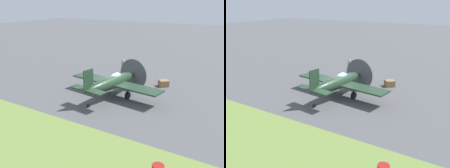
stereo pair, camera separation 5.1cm
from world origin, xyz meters
TOP-DOWN VIEW (x-y plane):
  - ground_plane at (0.00, 0.00)m, footprint 160.00×160.00m
  - airplane_lead at (0.68, -0.79)m, footprint 9.41×7.47m
  - ground_crew_chief at (-2.64, 6.75)m, footprint 0.38×0.63m
  - supply_crate at (3.46, 4.51)m, footprint 1.27×1.27m

SIDE VIEW (x-z plane):
  - ground_plane at x=0.00m, z-range 0.00..0.00m
  - supply_crate at x=3.46m, z-range 0.00..0.64m
  - ground_crew_chief at x=-2.64m, z-range 0.05..1.78m
  - airplane_lead at x=0.68m, z-range -0.27..3.07m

